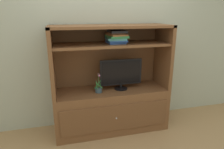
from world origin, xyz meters
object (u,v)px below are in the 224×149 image
object	(u,v)px
media_console	(111,98)
tv_monitor	(121,73)
magazine_stack	(116,37)
potted_plant	(99,89)

from	to	relation	value
media_console	tv_monitor	distance (m)	0.42
media_console	magazine_stack	distance (m)	0.94
magazine_stack	tv_monitor	bearing A→B (deg)	-9.64
media_console	tv_monitor	bearing A→B (deg)	-9.36
tv_monitor	potted_plant	xyz separation A→B (m)	(-0.35, -0.05, -0.19)
media_console	magazine_stack	bearing A→B (deg)	-9.07
media_console	potted_plant	size ratio (longest dim) A/B	6.07
tv_monitor	potted_plant	distance (m)	0.41
media_console	magazine_stack	size ratio (longest dim) A/B	5.06
tv_monitor	potted_plant	world-z (taller)	tv_monitor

